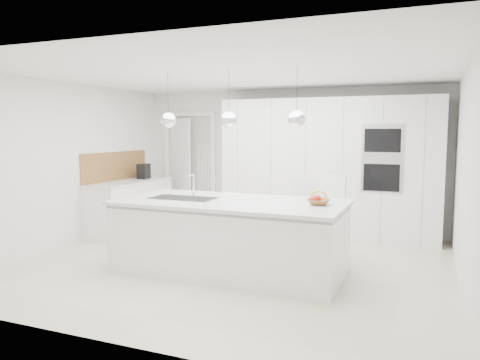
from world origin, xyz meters
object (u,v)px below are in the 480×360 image
at_px(espresso_machine, 144,171).
at_px(island_base, 229,238).
at_px(fruit_bowl, 319,202).
at_px(bar_stool_right, 331,219).
at_px(bar_stool_left, 301,220).

bearing_deg(espresso_machine, island_base, -45.26).
xyz_separation_m(island_base, fruit_bowl, (1.09, 0.14, 0.50)).
bearing_deg(island_base, bar_stool_right, 42.02).
distance_m(fruit_bowl, espresso_machine, 4.03).
relative_size(fruit_bowl, bar_stool_right, 0.24).
distance_m(fruit_bowl, bar_stool_right, 0.90).
xyz_separation_m(island_base, bar_stool_left, (0.66, 1.00, 0.10)).
distance_m(island_base, bar_stool_right, 1.45).
bearing_deg(bar_stool_right, fruit_bowl, -73.66).
relative_size(island_base, bar_stool_left, 2.62).
bearing_deg(bar_stool_left, island_base, -140.49).
bearing_deg(espresso_machine, bar_stool_left, -24.15).
height_order(fruit_bowl, bar_stool_left, bar_stool_left).
relative_size(island_base, espresso_machine, 10.27).
distance_m(island_base, bar_stool_left, 1.20).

